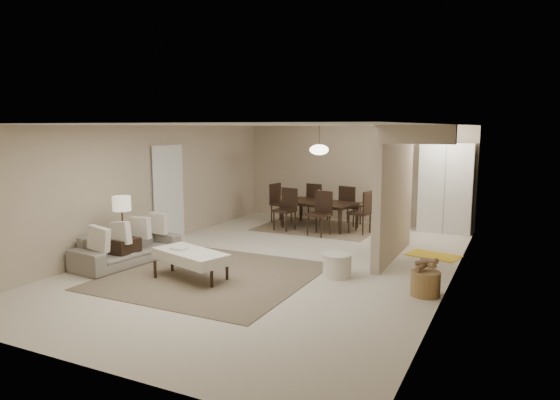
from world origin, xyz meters
The scene contains 22 objects.
floor centered at (0.00, 0.00, 0.00)m, with size 9.00×9.00×0.00m, color beige.
ceiling centered at (0.00, 0.00, 2.50)m, with size 9.00×9.00×0.00m, color white.
back_wall centered at (0.00, 4.50, 1.25)m, with size 6.00×6.00×0.00m, color tan.
left_wall centered at (-3.00, 0.00, 1.25)m, with size 9.00×9.00×0.00m, color tan.
right_wall centered at (3.00, 0.00, 1.25)m, with size 9.00×9.00×0.00m, color tan.
partition centered at (1.80, 1.25, 1.25)m, with size 0.15×2.50×2.50m, color tan.
doorway centered at (-2.97, 0.60, 1.02)m, with size 0.04×0.90×2.04m, color black.
pantry_cabinet centered at (2.35, 4.15, 1.05)m, with size 1.20×0.55×2.10m, color white.
flush_light centered at (2.30, 3.20, 2.46)m, with size 0.44×0.44×0.05m, color white.
living_rug centered at (-0.63, -1.26, 0.01)m, with size 3.20×3.20×0.01m, color brown.
sofa centered at (-2.45, -1.26, 0.29)m, with size 0.78×1.99×0.58m, color gray.
ottoman_bench centered at (-0.83, -1.56, 0.38)m, with size 1.45×0.97×0.48m.
side_table centered at (-2.40, -1.40, 0.25)m, with size 0.45×0.45×0.50m, color black.
table_lamp centered at (-2.40, -1.40, 1.06)m, with size 0.32×0.32×0.76m.
round_pouf centered at (1.26, -0.36, 0.19)m, with size 0.49×0.49×0.38m, color beige.
wicker_basket centered at (2.75, -0.69, 0.18)m, with size 0.43×0.43×0.37m, color olive.
dining_rug centered at (-0.52, 3.29, 0.01)m, with size 2.80×2.10×0.01m, color #7E6F4E.
dining_table centered at (-0.52, 3.29, 0.32)m, with size 1.84×1.03×0.65m, color black.
dining_chairs centered at (-0.52, 3.29, 0.51)m, with size 2.75×2.18×1.01m.
vase centered at (-0.52, 3.29, 0.72)m, with size 0.15×0.15×0.15m, color white.
yellow_mat centered at (2.49, 1.73, 0.01)m, with size 0.97×0.59×0.01m, color yellow.
pendant_light centered at (-0.52, 3.29, 1.92)m, with size 0.46×0.46×0.71m.
Camera 1 is at (3.92, -7.99, 2.46)m, focal length 32.00 mm.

